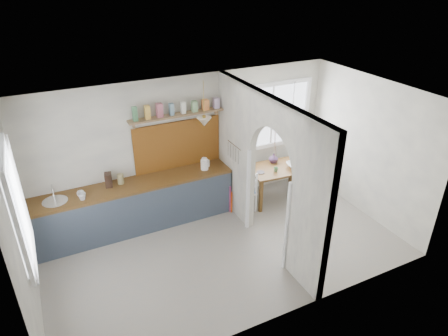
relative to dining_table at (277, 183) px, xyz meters
name	(u,v)px	position (x,y,z in m)	size (l,w,h in m)	color
floor	(226,249)	(-1.65, -1.02, -0.36)	(5.80, 3.20, 0.01)	gray
ceiling	(226,101)	(-1.65, -1.02, 2.24)	(5.80, 3.20, 0.01)	silver
walls	(226,183)	(-1.65, -1.02, 0.94)	(5.81, 3.21, 2.60)	silver
partition	(264,163)	(-0.95, -0.96, 1.09)	(0.12, 3.20, 2.60)	silver
kitchen_window	(16,209)	(-4.52, -1.02, 1.29)	(0.10, 1.16, 1.50)	white
nook_window	(272,115)	(0.15, 0.54, 1.24)	(1.76, 0.10, 1.30)	white
counter	(137,205)	(-2.78, 0.31, 0.10)	(3.50, 0.60, 0.90)	brown
sink	(55,202)	(-4.08, 0.28, 0.53)	(0.40, 0.40, 0.02)	silver
backsplash	(178,145)	(-1.86, 0.56, 0.99)	(1.65, 0.03, 0.90)	brown
shelf	(177,112)	(-1.86, 0.47, 1.65)	(1.75, 0.20, 0.21)	#A87D54
pendant_lamp	(204,122)	(-1.50, 0.13, 1.52)	(0.26, 0.26, 0.16)	#EFE5CD
utensil_rail	(234,145)	(-1.04, -0.12, 1.09)	(0.02, 0.02, 0.50)	silver
dining_table	(277,183)	(0.00, 0.00, 0.00)	(1.14, 0.76, 0.71)	brown
chair_left	(244,191)	(-0.79, -0.06, 0.07)	(0.39, 0.39, 0.84)	white
chair_right	(311,170)	(0.88, 0.04, 0.08)	(0.40, 0.40, 0.87)	white
kettle	(204,164)	(-1.47, 0.24, 0.66)	(0.19, 0.15, 0.23)	white
mug_a	(82,197)	(-3.67, 0.14, 0.60)	(0.12, 0.12, 0.12)	silver
mug_b	(81,194)	(-3.68, 0.26, 0.59)	(0.12, 0.12, 0.09)	white
knife_block	(108,180)	(-3.19, 0.39, 0.67)	(0.11, 0.16, 0.25)	#412A1F
jar	(121,179)	(-2.99, 0.40, 0.63)	(0.11, 0.11, 0.18)	olive
towel_magenta	(230,200)	(-1.07, -0.02, -0.08)	(0.02, 0.03, 0.58)	#B2387A
towel_orange	(232,202)	(-1.07, -0.09, -0.11)	(0.02, 0.03, 0.45)	#E54D0C
bowl	(296,165)	(0.32, -0.14, 0.40)	(0.34, 0.34, 0.08)	white
table_cup	(276,170)	(-0.13, -0.12, 0.40)	(0.09, 0.09, 0.09)	#568155
plate	(261,172)	(-0.41, -0.03, 0.36)	(0.15, 0.15, 0.01)	#322A2A
vase	(274,158)	(0.04, 0.23, 0.45)	(0.19, 0.19, 0.19)	#422947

